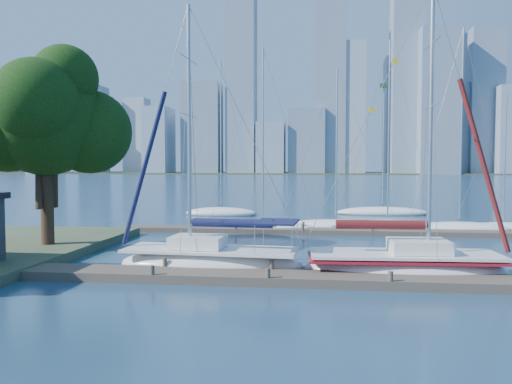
# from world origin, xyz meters

# --- Properties ---
(ground) EXTENTS (700.00, 700.00, 0.00)m
(ground) POSITION_xyz_m (0.00, 0.00, 0.00)
(ground) COLOR #17324B
(ground) RESTS_ON ground
(near_dock) EXTENTS (26.00, 2.00, 0.40)m
(near_dock) POSITION_xyz_m (0.00, 0.00, 0.20)
(near_dock) COLOR #443D32
(near_dock) RESTS_ON ground
(far_dock) EXTENTS (30.00, 1.80, 0.36)m
(far_dock) POSITION_xyz_m (2.00, 16.00, 0.18)
(far_dock) COLOR #443D32
(far_dock) RESTS_ON ground
(far_shore) EXTENTS (800.00, 100.00, 1.50)m
(far_shore) POSITION_xyz_m (0.00, 320.00, 0.00)
(far_shore) COLOR #38472D
(far_shore) RESTS_ON ground
(tree) EXTENTS (9.05, 8.25, 11.89)m
(tree) POSITION_xyz_m (-13.54, 5.84, 7.97)
(tree) COLOR black
(tree) RESTS_ON ground
(sailboat_navy) EXTENTS (9.20, 3.53, 13.42)m
(sailboat_navy) POSITION_xyz_m (-3.10, 2.18, 0.99)
(sailboat_navy) COLOR silver
(sailboat_navy) RESTS_ON ground
(sailboat_maroon) EXTENTS (9.36, 3.47, 13.85)m
(sailboat_maroon) POSITION_xyz_m (6.03, 1.93, 1.02)
(sailboat_maroon) COLOR silver
(sailboat_maroon) RESTS_ON ground
(bg_boat_1) EXTENTS (8.38, 3.69, 14.51)m
(bg_boat_1) POSITION_xyz_m (-2.15, 17.14, 0.28)
(bg_boat_1) COLOR silver
(bg_boat_1) RESTS_ON ground
(bg_boat_2) EXTENTS (9.55, 5.76, 13.05)m
(bg_boat_2) POSITION_xyz_m (3.55, 18.53, 0.27)
(bg_boat_2) COLOR silver
(bg_boat_2) RESTS_ON ground
(bg_boat_3) EXTENTS (7.83, 4.78, 15.27)m
(bg_boat_3) POSITION_xyz_m (7.61, 18.96, 0.30)
(bg_boat_3) COLOR silver
(bg_boat_3) RESTS_ON ground
(bg_boat_4) EXTENTS (8.00, 3.68, 15.82)m
(bg_boat_4) POSITION_xyz_m (12.89, 18.18, 0.30)
(bg_boat_4) COLOR silver
(bg_boat_4) RESTS_ON ground
(bg_boat_5) EXTENTS (7.04, 4.50, 10.84)m
(bg_boat_5) POSITION_xyz_m (16.38, 19.03, 0.24)
(bg_boat_5) COLOR silver
(bg_boat_5) RESTS_ON ground
(bg_boat_6) EXTENTS (7.50, 2.92, 16.13)m
(bg_boat_6) POSITION_xyz_m (-7.71, 28.68, 0.32)
(bg_boat_6) COLOR silver
(bg_boat_6) RESTS_ON ground
(bg_boat_7) EXTENTS (9.64, 4.75, 13.06)m
(bg_boat_7) POSITION_xyz_m (8.81, 31.33, 0.27)
(bg_boat_7) COLOR silver
(bg_boat_7) RESTS_ON ground
(skyline) EXTENTS (502.91, 51.31, 121.27)m
(skyline) POSITION_xyz_m (24.03, 290.29, 37.18)
(skyline) COLOR gray
(skyline) RESTS_ON ground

